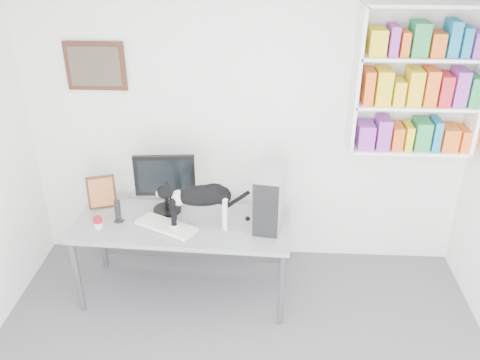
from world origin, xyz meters
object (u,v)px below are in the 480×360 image
(desk, at_px, (185,259))
(keyboard, at_px, (166,226))
(bookshelf, at_px, (418,81))
(monitor, at_px, (165,183))
(soup_can, at_px, (98,222))
(cat, at_px, (201,206))
(speaker, at_px, (118,211))
(leaning_print, at_px, (101,191))
(pc_tower, at_px, (270,197))

(desk, bearing_deg, keyboard, -143.28)
(bookshelf, relative_size, desk, 0.69)
(bookshelf, height_order, desk, bookshelf)
(bookshelf, xyz_separation_m, monitor, (-2.07, -0.34, -0.82))
(monitor, bearing_deg, soup_can, -155.27)
(bookshelf, xyz_separation_m, cat, (-1.74, -0.60, -0.89))
(bookshelf, bearing_deg, cat, -161.05)
(speaker, relative_size, leaning_print, 0.67)
(keyboard, relative_size, pc_tower, 1.06)
(keyboard, relative_size, soup_can, 5.00)
(desk, bearing_deg, cat, -18.15)
(bookshelf, distance_m, leaning_print, 2.83)
(leaning_print, bearing_deg, keyboard, -45.16)
(pc_tower, distance_m, leaning_print, 1.48)
(desk, xyz_separation_m, soup_can, (-0.68, -0.11, 0.43))
(bookshelf, relative_size, cat, 1.85)
(bookshelf, height_order, cat, bookshelf)
(leaning_print, relative_size, soup_can, 2.97)
(keyboard, height_order, speaker, speaker)
(speaker, xyz_separation_m, leaning_print, (-0.20, 0.23, 0.05))
(bookshelf, bearing_deg, leaning_print, -173.56)
(speaker, bearing_deg, desk, -4.07)
(desk, bearing_deg, speaker, -177.74)
(bookshelf, xyz_separation_m, keyboard, (-2.03, -0.61, -1.08))
(desk, distance_m, pc_tower, 0.96)
(pc_tower, xyz_separation_m, leaning_print, (-1.47, 0.17, -0.09))
(monitor, relative_size, soup_can, 5.37)
(pc_tower, height_order, leaning_print, pc_tower)
(monitor, relative_size, cat, 0.81)
(desk, distance_m, cat, 0.61)
(keyboard, bearing_deg, soup_can, -150.39)
(bookshelf, xyz_separation_m, soup_can, (-2.59, -0.64, -1.05))
(soup_can, bearing_deg, bookshelf, 13.90)
(monitor, height_order, leaning_print, monitor)
(bookshelf, bearing_deg, pc_tower, -158.31)
(monitor, bearing_deg, pc_tower, -13.50)
(bookshelf, distance_m, speaker, 2.70)
(desk, height_order, speaker, speaker)
(cat, bearing_deg, desk, 151.19)
(keyboard, xyz_separation_m, speaker, (-0.42, 0.08, 0.08))
(bookshelf, height_order, soup_can, bookshelf)
(bookshelf, relative_size, soup_can, 12.21)
(soup_can, bearing_deg, pc_tower, 6.92)
(desk, height_order, soup_can, soup_can)
(cat, bearing_deg, keyboard, 175.07)
(keyboard, relative_size, cat, 0.76)
(leaning_print, bearing_deg, monitor, -22.44)
(desk, distance_m, speaker, 0.72)
(desk, height_order, pc_tower, pc_tower)
(monitor, bearing_deg, speaker, -158.75)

